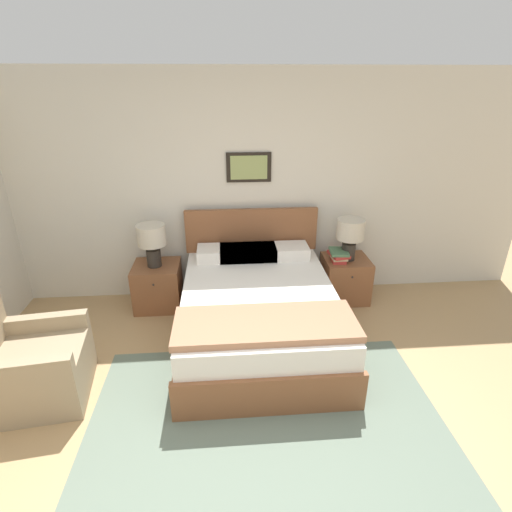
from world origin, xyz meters
name	(u,v)px	position (x,y,z in m)	size (l,w,h in m)	color
ground_plane	(240,494)	(0.00, 0.00, 0.00)	(16.00, 16.00, 0.00)	tan
wall_back	(228,190)	(0.00, 2.76, 1.30)	(7.23, 0.09, 2.60)	beige
area_rug_main	(267,423)	(0.23, 0.56, 0.00)	(2.77, 1.93, 0.01)	slate
bed	(258,311)	(0.26, 1.69, 0.33)	(1.54, 2.05, 1.10)	brown
armchair	(30,367)	(-1.68, 1.02, 0.30)	(0.86, 0.82, 0.91)	#998466
nightstand_near_window	(158,286)	(-0.85, 2.44, 0.26)	(0.52, 0.51, 0.52)	brown
nightstand_by_door	(345,279)	(1.37, 2.44, 0.26)	(0.52, 0.51, 0.52)	brown
table_lamp_near_window	(152,239)	(-0.85, 2.43, 0.85)	(0.31, 0.31, 0.49)	#2D2823
table_lamp_by_door	(350,233)	(1.38, 2.43, 0.85)	(0.31, 0.31, 0.49)	#2D2823
book_thick_bottom	(338,259)	(1.26, 2.39, 0.54)	(0.17, 0.23, 0.04)	#B7332D
book_hardcover_middle	(338,257)	(1.26, 2.39, 0.57)	(0.17, 0.22, 0.03)	beige
book_novel_upper	(339,254)	(1.26, 2.39, 0.61)	(0.23, 0.28, 0.03)	#B7332D
book_slim_near_top	(339,252)	(1.26, 2.39, 0.64)	(0.22, 0.27, 0.03)	#4C7551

